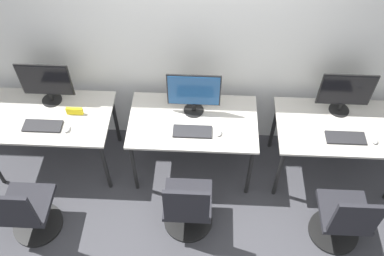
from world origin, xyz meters
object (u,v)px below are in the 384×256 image
at_px(office_chair_left, 27,213).
at_px(keyboard_center, 192,132).
at_px(monitor_left, 46,82).
at_px(mouse_center, 219,132).
at_px(keyboard_right, 346,138).
at_px(monitor_center, 194,93).
at_px(mouse_right, 375,140).
at_px(monitor_right, 346,92).
at_px(office_chair_center, 188,208).
at_px(office_chair_right, 343,220).
at_px(mouse_left, 67,129).
at_px(keyboard_left, 43,126).

relative_size(office_chair_left, keyboard_center, 2.36).
xyz_separation_m(office_chair_left, keyboard_center, (1.49, 0.70, 0.41)).
xyz_separation_m(monitor_left, mouse_center, (1.67, -0.35, -0.23)).
distance_m(monitor_left, keyboard_right, 2.89).
distance_m(monitor_center, mouse_right, 1.73).
height_order(monitor_left, monitor_right, same).
bearing_deg(monitor_right, monitor_center, -177.07).
xyz_separation_m(office_chair_center, mouse_right, (1.70, 0.56, 0.41)).
bearing_deg(keyboard_center, monitor_center, 90.00).
xyz_separation_m(mouse_right, office_chair_right, (-0.28, -0.61, -0.41)).
relative_size(keyboard_center, monitor_right, 0.72).
height_order(mouse_left, keyboard_right, mouse_left).
height_order(keyboard_right, mouse_right, mouse_right).
xyz_separation_m(office_chair_center, keyboard_right, (1.44, 0.58, 0.41)).
height_order(monitor_center, office_chair_right, monitor_center).
bearing_deg(mouse_center, keyboard_center, 179.12).
bearing_deg(monitor_left, monitor_center, -2.86).
distance_m(monitor_left, office_chair_left, 1.24).
bearing_deg(office_chair_right, keyboard_left, 167.20).
distance_m(office_chair_left, keyboard_right, 3.03).
relative_size(mouse_center, mouse_right, 1.00).
bearing_deg(monitor_center, keyboard_left, -169.04).
bearing_deg(keyboard_center, office_chair_right, -24.59).
bearing_deg(monitor_right, office_chair_right, -91.40).
relative_size(keyboard_center, mouse_right, 4.08).
distance_m(mouse_left, keyboard_right, 2.62).
relative_size(monitor_right, office_chair_right, 0.59).
xyz_separation_m(keyboard_right, mouse_right, (0.26, -0.02, 0.01)).
distance_m(office_chair_left, monitor_center, 1.90).
xyz_separation_m(mouse_left, monitor_right, (2.62, 0.38, 0.23)).
bearing_deg(mouse_right, office_chair_right, -114.80).
height_order(keyboard_left, office_chair_right, office_chair_right).
distance_m(keyboard_center, monitor_right, 1.49).
relative_size(monitor_center, mouse_center, 5.63).
bearing_deg(keyboard_right, monitor_center, 168.70).
relative_size(mouse_left, mouse_center, 1.00).
xyz_separation_m(monitor_center, monitor_right, (1.43, 0.07, 0.00)).
xyz_separation_m(monitor_left, monitor_right, (2.86, 0.00, 0.00)).
xyz_separation_m(keyboard_center, monitor_right, (1.43, 0.35, 0.24)).
relative_size(mouse_left, mouse_right, 1.00).
relative_size(mouse_center, keyboard_right, 0.25).
height_order(monitor_center, keyboard_right, monitor_center).
relative_size(mouse_left, office_chair_center, 0.10).
distance_m(mouse_center, office_chair_center, 0.76).
height_order(keyboard_left, office_chair_center, office_chair_center).
height_order(monitor_right, office_chair_right, monitor_right).
bearing_deg(office_chair_center, office_chair_left, -175.41).
distance_m(monitor_left, monitor_right, 2.86).
distance_m(monitor_right, keyboard_right, 0.43).
height_order(monitor_left, keyboard_center, monitor_left).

